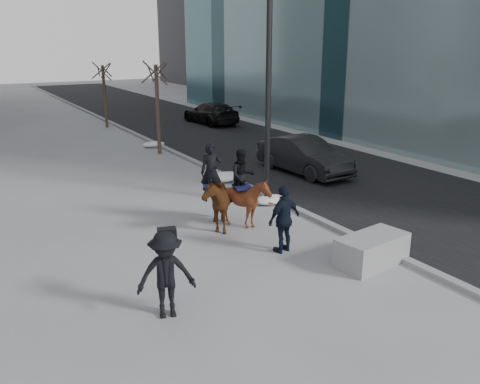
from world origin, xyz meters
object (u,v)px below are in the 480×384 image
mounted_left (214,197)px  mounted_right (244,196)px  planter (372,250)px  car_near (304,155)px

mounted_left → mounted_right: 0.88m
planter → mounted_left: (-2.11, 4.15, 0.54)m
planter → mounted_left: bearing=117.0°
mounted_left → car_near: bearing=31.7°
planter → mounted_right: size_ratio=0.80×
planter → car_near: size_ratio=0.41×
planter → car_near: car_near is taller
mounted_left → mounted_right: (0.79, -0.39, -0.00)m
mounted_right → car_near: bearing=38.1°
car_near → mounted_right: bearing=-145.4°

